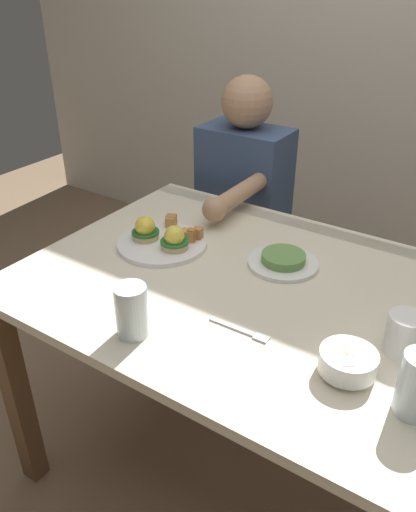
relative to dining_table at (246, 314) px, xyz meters
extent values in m
plane|color=#7F664C|center=(0.00, 0.00, -0.63)|extent=(6.00, 6.00, 0.00)
cube|color=beige|center=(0.00, 0.00, 0.09)|extent=(1.20, 0.90, 0.03)
cube|color=#B23838|center=(0.00, -0.40, 0.10)|extent=(1.20, 0.06, 0.00)
cube|color=#B23838|center=(0.00, 0.40, 0.10)|extent=(1.20, 0.06, 0.00)
cube|color=brown|center=(-0.55, -0.40, -0.28)|extent=(0.06, 0.06, 0.71)
cube|color=brown|center=(-0.55, 0.40, -0.28)|extent=(0.06, 0.06, 0.71)
cylinder|color=white|center=(-0.31, 0.03, 0.11)|extent=(0.27, 0.27, 0.01)
cylinder|color=tan|center=(-0.37, 0.02, 0.13)|extent=(0.08, 0.08, 0.02)
cylinder|color=#236028|center=(-0.37, 0.02, 0.14)|extent=(0.08, 0.08, 0.01)
sphere|color=yellow|center=(-0.37, 0.02, 0.16)|extent=(0.06, 0.06, 0.06)
cylinder|color=tan|center=(-0.26, 0.02, 0.13)|extent=(0.08, 0.08, 0.02)
cylinder|color=#286B2D|center=(-0.26, 0.02, 0.14)|extent=(0.08, 0.08, 0.01)
sphere|color=yellow|center=(-0.26, 0.02, 0.16)|extent=(0.06, 0.06, 0.06)
cube|color=#B77A42|center=(-0.28, 0.10, 0.13)|extent=(0.03, 0.03, 0.03)
cube|color=#B77A42|center=(-0.24, 0.11, 0.14)|extent=(0.03, 0.03, 0.03)
cube|color=tan|center=(-0.36, 0.13, 0.14)|extent=(0.04, 0.04, 0.03)
cube|color=#AD7038|center=(-0.36, 0.14, 0.14)|extent=(0.04, 0.04, 0.03)
cube|color=tan|center=(-0.25, 0.08, 0.14)|extent=(0.04, 0.04, 0.03)
cube|color=#AD7038|center=(-0.24, 0.09, 0.14)|extent=(0.03, 0.03, 0.04)
cylinder|color=white|center=(0.35, -0.19, 0.11)|extent=(0.10, 0.10, 0.01)
cylinder|color=white|center=(0.35, -0.19, 0.14)|extent=(0.12, 0.12, 0.04)
cube|color=#F4A85B|center=(0.35, -0.19, 0.14)|extent=(0.03, 0.03, 0.02)
cube|color=#F4DB66|center=(0.34, -0.19, 0.15)|extent=(0.04, 0.04, 0.03)
cube|color=#B7E093|center=(0.32, -0.18, 0.14)|extent=(0.02, 0.02, 0.02)
cube|color=#B7E093|center=(0.34, -0.17, 0.15)|extent=(0.02, 0.02, 0.02)
cube|color=#EA6B70|center=(0.33, -0.17, 0.13)|extent=(0.03, 0.03, 0.02)
cube|color=#EA6B70|center=(0.35, -0.22, 0.15)|extent=(0.03, 0.03, 0.02)
cube|color=#F4DB66|center=(0.37, -0.20, 0.14)|extent=(0.03, 0.03, 0.02)
cylinder|color=white|center=(0.42, -0.06, 0.15)|extent=(0.08, 0.08, 0.09)
cylinder|color=black|center=(0.42, -0.06, 0.20)|extent=(0.07, 0.07, 0.01)
cube|color=silver|center=(0.07, -0.19, 0.11)|extent=(0.12, 0.01, 0.00)
cube|color=silver|center=(0.15, -0.19, 0.11)|extent=(0.04, 0.02, 0.00)
cylinder|color=silver|center=(0.49, -0.22, 0.16)|extent=(0.07, 0.07, 0.10)
cylinder|color=silver|center=(-0.11, -0.34, 0.17)|extent=(0.07, 0.07, 0.13)
cylinder|color=silver|center=(-0.11, -0.34, 0.15)|extent=(0.07, 0.07, 0.08)
cylinder|color=white|center=(0.04, 0.13, 0.11)|extent=(0.20, 0.20, 0.01)
cylinder|color=#66934C|center=(0.04, 0.13, 0.13)|extent=(0.12, 0.12, 0.02)
cylinder|color=#33333D|center=(-0.46, 0.53, -0.41)|extent=(0.11, 0.11, 0.45)
cylinder|color=#33333D|center=(-0.28, 0.53, -0.41)|extent=(0.11, 0.11, 0.45)
cube|color=#384C70|center=(-0.37, 0.63, 0.07)|extent=(0.34, 0.20, 0.50)
sphere|color=tan|center=(-0.37, 0.63, 0.41)|extent=(0.19, 0.19, 0.19)
cylinder|color=tan|center=(-0.25, 0.38, 0.17)|extent=(0.06, 0.30, 0.06)
sphere|color=tan|center=(-0.25, 0.23, 0.17)|extent=(0.08, 0.08, 0.08)
camera|label=1|loc=(0.55, -1.02, 0.85)|focal=35.78mm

